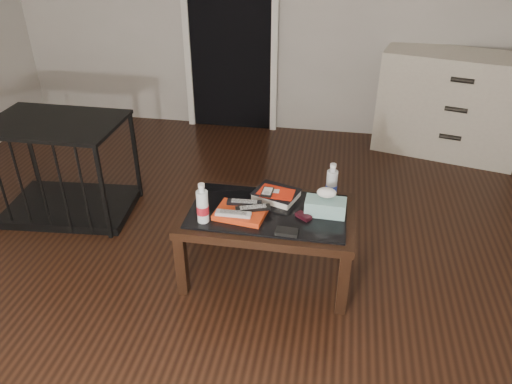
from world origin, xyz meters
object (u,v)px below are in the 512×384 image
coffee_table (268,220)px  water_bottle_left (202,203)px  tissue_box (325,207)px  pet_crate (67,183)px  water_bottle_right (332,182)px  textbook (276,195)px  dresser (450,104)px

coffee_table → water_bottle_left: (-0.34, -0.17, 0.18)m
coffee_table → tissue_box: 0.35m
pet_crate → water_bottle_right: size_ratio=3.98×
coffee_table → pet_crate: size_ratio=1.06×
textbook → water_bottle_left: (-0.37, -0.32, 0.10)m
textbook → water_bottle_left: size_ratio=1.05×
water_bottle_right → dresser: bearing=61.9°
textbook → pet_crate: bearing=-172.5°
pet_crate → tissue_box: size_ratio=4.12×
pet_crate → dresser: bearing=23.3°
pet_crate → water_bottle_right: (1.90, -0.27, 0.35)m
coffee_table → dresser: dresser is taller
dresser → coffee_table: bearing=-109.6°
pet_crate → water_bottle_left: 1.41m
pet_crate → tissue_box: pet_crate is taller
dresser → textbook: 2.25m
coffee_table → tissue_box: bearing=4.2°
coffee_table → pet_crate: 1.62m
coffee_table → textbook: 0.17m
dresser → water_bottle_left: dresser is taller
coffee_table → textbook: size_ratio=4.00×
coffee_table → tissue_box: (0.33, 0.02, 0.11)m
water_bottle_left → tissue_box: size_ratio=1.03×
water_bottle_left → water_bottle_right: same height
pet_crate → tissue_box: bearing=-18.0°
pet_crate → textbook: (1.58, -0.32, 0.25)m
dresser → water_bottle_right: (-0.96, -1.80, 0.13)m
coffee_table → water_bottle_right: (0.35, 0.19, 0.18)m
coffee_table → pet_crate: (-1.55, 0.46, -0.17)m
textbook → tissue_box: bearing=-3.4°
dresser → water_bottle_right: size_ratio=5.40×
pet_crate → water_bottle_left: size_ratio=3.98×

